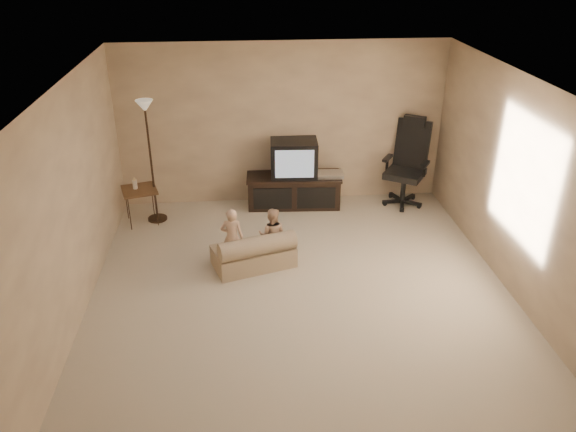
{
  "coord_description": "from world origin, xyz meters",
  "views": [
    {
      "loc": [
        -0.66,
        -5.53,
        3.86
      ],
      "look_at": [
        -0.11,
        0.6,
        0.76
      ],
      "focal_mm": 35.0,
      "sensor_mm": 36.0,
      "label": 1
    }
  ],
  "objects_px": {
    "side_table": "(139,190)",
    "toddler_right": "(272,235)",
    "tv_stand": "(294,179)",
    "office_chair": "(406,174)",
    "toddler_left": "(232,237)",
    "floor_lamp": "(148,135)",
    "child_sofa": "(255,253)"
  },
  "relations": [
    {
      "from": "side_table",
      "to": "floor_lamp",
      "type": "distance_m",
      "value": 0.85
    },
    {
      "from": "floor_lamp",
      "to": "child_sofa",
      "type": "xyz_separation_m",
      "value": [
        1.42,
        -1.48,
        -1.14
      ]
    },
    {
      "from": "tv_stand",
      "to": "toddler_right",
      "type": "height_order",
      "value": "tv_stand"
    },
    {
      "from": "office_chair",
      "to": "toddler_left",
      "type": "xyz_separation_m",
      "value": [
        -2.73,
        -1.66,
        -0.09
      ]
    },
    {
      "from": "floor_lamp",
      "to": "toddler_left",
      "type": "xyz_separation_m",
      "value": [
        1.14,
        -1.4,
        -0.93
      ]
    },
    {
      "from": "tv_stand",
      "to": "floor_lamp",
      "type": "relative_size",
      "value": 0.82
    },
    {
      "from": "toddler_right",
      "to": "floor_lamp",
      "type": "bearing_deg",
      "value": -27.43
    },
    {
      "from": "toddler_left",
      "to": "office_chair",
      "type": "bearing_deg",
      "value": -144.57
    },
    {
      "from": "office_chair",
      "to": "side_table",
      "type": "xyz_separation_m",
      "value": [
        -4.08,
        -0.32,
        0.02
      ]
    },
    {
      "from": "child_sofa",
      "to": "toddler_left",
      "type": "distance_m",
      "value": 0.35
    },
    {
      "from": "office_chair",
      "to": "child_sofa",
      "type": "relative_size",
      "value": 1.22
    },
    {
      "from": "floor_lamp",
      "to": "child_sofa",
      "type": "distance_m",
      "value": 2.34
    },
    {
      "from": "child_sofa",
      "to": "toddler_right",
      "type": "xyz_separation_m",
      "value": [
        0.24,
        0.15,
        0.17
      ]
    },
    {
      "from": "side_table",
      "to": "toddler_right",
      "type": "relative_size",
      "value": 0.97
    },
    {
      "from": "floor_lamp",
      "to": "toddler_left",
      "type": "relative_size",
      "value": 2.28
    },
    {
      "from": "floor_lamp",
      "to": "toddler_left",
      "type": "height_order",
      "value": "floor_lamp"
    },
    {
      "from": "tv_stand",
      "to": "office_chair",
      "type": "relative_size",
      "value": 1.09
    },
    {
      "from": "child_sofa",
      "to": "toddler_right",
      "type": "height_order",
      "value": "toddler_right"
    },
    {
      "from": "tv_stand",
      "to": "office_chair",
      "type": "xyz_separation_m",
      "value": [
        1.76,
        -0.07,
        0.05
      ]
    },
    {
      "from": "toddler_left",
      "to": "toddler_right",
      "type": "xyz_separation_m",
      "value": [
        0.52,
        0.07,
        -0.03
      ]
    },
    {
      "from": "side_table",
      "to": "floor_lamp",
      "type": "relative_size",
      "value": 0.4
    },
    {
      "from": "office_chair",
      "to": "toddler_right",
      "type": "relative_size",
      "value": 1.84
    },
    {
      "from": "side_table",
      "to": "child_sofa",
      "type": "bearing_deg",
      "value": -41.18
    },
    {
      "from": "office_chair",
      "to": "toddler_right",
      "type": "bearing_deg",
      "value": -110.92
    },
    {
      "from": "side_table",
      "to": "toddler_right",
      "type": "height_order",
      "value": "toddler_right"
    },
    {
      "from": "tv_stand",
      "to": "floor_lamp",
      "type": "xyz_separation_m",
      "value": [
        -2.11,
        -0.33,
        0.89
      ]
    },
    {
      "from": "tv_stand",
      "to": "toddler_right",
      "type": "relative_size",
      "value": 2.02
    },
    {
      "from": "floor_lamp",
      "to": "toddler_right",
      "type": "distance_m",
      "value": 2.33
    },
    {
      "from": "floor_lamp",
      "to": "toddler_right",
      "type": "relative_size",
      "value": 2.45
    },
    {
      "from": "tv_stand",
      "to": "side_table",
      "type": "bearing_deg",
      "value": -167.28
    },
    {
      "from": "child_sofa",
      "to": "toddler_left",
      "type": "relative_size",
      "value": 1.4
    },
    {
      "from": "toddler_left",
      "to": "toddler_right",
      "type": "relative_size",
      "value": 1.07
    }
  ]
}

